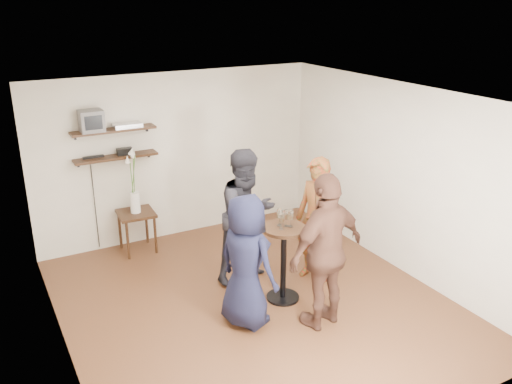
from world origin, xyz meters
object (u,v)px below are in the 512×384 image
person_navy (246,262)px  person_dark (247,216)px  person_plaid (317,220)px  dvd_deck (127,125)px  drinks_table (284,253)px  side_table (136,219)px  person_brown (326,252)px  radio (125,151)px  crt_monitor (91,121)px

person_navy → person_dark: bearing=-49.7°
person_plaid → dvd_deck: bearing=-161.0°
drinks_table → person_plaid: size_ratio=0.58×
dvd_deck → side_table: dvd_deck is taller
person_brown → radio: bearing=-77.5°
person_plaid → person_navy: 1.41m
person_plaid → person_brown: 1.08m
crt_monitor → person_navy: bearing=-69.4°
dvd_deck → side_table: (-0.03, -0.21, -1.37)m
drinks_table → radio: bearing=117.0°
dvd_deck → radio: dvd_deck is taller
person_plaid → person_brown: (-0.52, -0.95, 0.08)m
dvd_deck → person_navy: size_ratio=0.25×
side_table → person_navy: (0.55, -2.49, 0.28)m
drinks_table → person_dark: (-0.15, 0.69, 0.28)m
crt_monitor → person_dark: size_ratio=0.17×
person_plaid → person_navy: person_plaid is taller
radio → person_plaid: size_ratio=0.13×
person_dark → person_navy: (-0.51, -0.95, -0.11)m
person_navy → radio: bearing=-9.0°
crt_monitor → person_plaid: size_ratio=0.19×
person_brown → side_table: bearing=-76.6°
drinks_table → person_brown: 0.76m
dvd_deck → person_navy: dvd_deck is taller
side_table → dvd_deck: bearing=80.5°
crt_monitor → person_dark: crt_monitor is taller
side_table → person_brown: size_ratio=0.34×
person_navy → dvd_deck: bearing=-10.5°
side_table → person_navy: bearing=-77.5°
person_plaid → person_dark: size_ratio=0.93×
dvd_deck → radio: bearing=180.0°
dvd_deck → radio: size_ratio=1.82×
radio → person_brown: person_brown is taller
drinks_table → person_dark: person_dark is taller
crt_monitor → person_brown: crt_monitor is taller
dvd_deck → side_table: bearing=-99.5°
side_table → drinks_table: (1.21, -2.23, 0.12)m
side_table → person_plaid: (1.87, -1.98, 0.33)m
drinks_table → side_table: bearing=118.4°
person_brown → dvd_deck: bearing=-78.6°
person_navy → person_brown: person_brown is taller
dvd_deck → side_table: size_ratio=0.64×
dvd_deck → person_brown: dvd_deck is taller
crt_monitor → person_dark: 2.57m
crt_monitor → person_plaid: (2.33, -2.19, -1.16)m
side_table → drinks_table: size_ratio=0.63×
dvd_deck → drinks_table: size_ratio=0.40×
dvd_deck → side_table: 1.39m
crt_monitor → person_plaid: crt_monitor is taller
dvd_deck → person_dark: 2.25m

